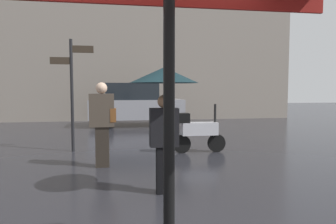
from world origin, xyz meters
TOP-DOWN VIEW (x-y plane):
  - pedestrian_with_umbrella at (0.78, 1.82)m, footprint 1.05×1.05m
  - pedestrian_with_bag at (-0.22, 3.64)m, footprint 0.54×0.24m
  - parked_scooter at (2.09, 4.73)m, footprint 1.38×0.32m
  - parked_car_left at (0.88, 10.75)m, footprint 4.02×1.89m
  - street_signpost at (-1.05, 5.43)m, footprint 1.08×0.08m

SIDE VIEW (x-z plane):
  - parked_scooter at x=2.09m, z-range -0.06..1.17m
  - parked_car_left at x=0.88m, z-range 0.02..1.88m
  - pedestrian_with_bag at x=-0.22m, z-range 0.12..1.87m
  - pedestrian_with_umbrella at x=0.78m, z-range 0.61..2.56m
  - street_signpost at x=-1.05m, z-range 0.31..3.19m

